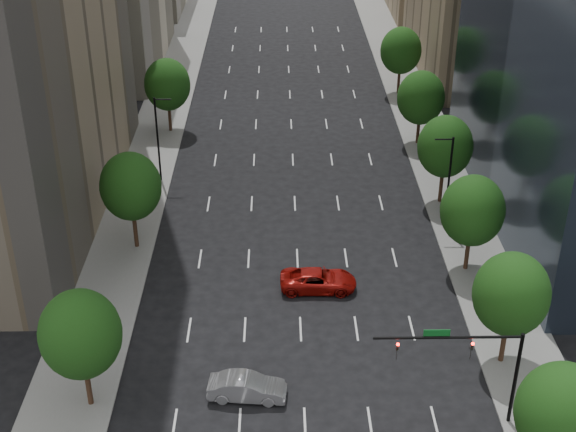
{
  "coord_description": "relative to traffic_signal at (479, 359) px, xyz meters",
  "views": [
    {
      "loc": [
        -1.62,
        -8.35,
        36.38
      ],
      "look_at": [
        -0.9,
        43.0,
        8.0
      ],
      "focal_mm": 50.08,
      "sensor_mm": 36.0,
      "label": 1
    }
  ],
  "objects": [
    {
      "name": "car_red_far",
      "position": [
        -8.96,
        15.3,
        -4.32
      ],
      "size": [
        6.16,
        2.94,
        1.7
      ],
      "primitive_type": "imported",
      "rotation": [
        0.0,
        0.0,
        1.55
      ],
      "color": "#990F0B",
      "rests_on": "ground"
    },
    {
      "name": "tree_right_0",
      "position": [
        3.47,
        -5.0,
        0.22
      ],
      "size": [
        5.2,
        5.2,
        8.39
      ],
      "color": "#382316",
      "rests_on": "ground"
    },
    {
      "name": "tree_left_2",
      "position": [
        -24.53,
        48.0,
        0.5
      ],
      "size": [
        5.2,
        5.2,
        8.68
      ],
      "color": "#382316",
      "rests_on": "ground"
    },
    {
      "name": "traffic_signal",
      "position": [
        0.0,
        0.0,
        0.0
      ],
      "size": [
        9.12,
        0.4,
        7.38
      ],
      "color": "black",
      "rests_on": "ground"
    },
    {
      "name": "sidewalk_right",
      "position": [
        4.97,
        30.0,
        -5.1
      ],
      "size": [
        6.0,
        200.0,
        0.15
      ],
      "primitive_type": "cube",
      "color": "slate",
      "rests_on": "ground"
    },
    {
      "name": "tree_right_5",
      "position": [
        3.47,
        60.0,
        0.58
      ],
      "size": [
        5.2,
        5.2,
        8.75
      ],
      "color": "#382316",
      "rests_on": "ground"
    },
    {
      "name": "streetlight_ln",
      "position": [
        -23.96,
        35.0,
        -0.33
      ],
      "size": [
        1.7,
        0.2,
        9.0
      ],
      "color": "black",
      "rests_on": "ground"
    },
    {
      "name": "tree_left_0",
      "position": [
        -24.53,
        2.0,
        0.58
      ],
      "size": [
        5.2,
        5.2,
        8.75
      ],
      "color": "#382316",
      "rests_on": "ground"
    },
    {
      "name": "sidewalk_left",
      "position": [
        -26.03,
        30.0,
        -5.1
      ],
      "size": [
        6.0,
        200.0,
        0.15
      ],
      "primitive_type": "cube",
      "color": "slate",
      "rests_on": "ground"
    },
    {
      "name": "tree_left_1",
      "position": [
        -24.53,
        22.0,
        0.79
      ],
      "size": [
        5.2,
        5.2,
        8.97
      ],
      "color": "#382316",
      "rests_on": "ground"
    },
    {
      "name": "tree_right_2",
      "position": [
        3.47,
        18.0,
        0.43
      ],
      "size": [
        5.2,
        5.2,
        8.61
      ],
      "color": "#382316",
      "rests_on": "ground"
    },
    {
      "name": "tree_right_3",
      "position": [
        3.47,
        30.0,
        0.72
      ],
      "size": [
        5.2,
        5.2,
        8.89
      ],
      "color": "#382316",
      "rests_on": "ground"
    },
    {
      "name": "car_silver",
      "position": [
        -14.28,
        2.55,
        -4.32
      ],
      "size": [
        5.33,
        2.25,
        1.71
      ],
      "primitive_type": "imported",
      "rotation": [
        0.0,
        0.0,
        1.48
      ],
      "color": "gray",
      "rests_on": "ground"
    },
    {
      "name": "tree_right_4",
      "position": [
        3.47,
        44.0,
        0.29
      ],
      "size": [
        5.2,
        5.2,
        8.46
      ],
      "color": "#382316",
      "rests_on": "ground"
    },
    {
      "name": "tree_right_1",
      "position": [
        3.47,
        6.0,
        0.58
      ],
      "size": [
        5.2,
        5.2,
        8.75
      ],
      "color": "#382316",
      "rests_on": "ground"
    },
    {
      "name": "streetlight_rn",
      "position": [
        2.91,
        25.0,
        -0.33
      ],
      "size": [
        1.7,
        0.2,
        9.0
      ],
      "color": "black",
      "rests_on": "ground"
    }
  ]
}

